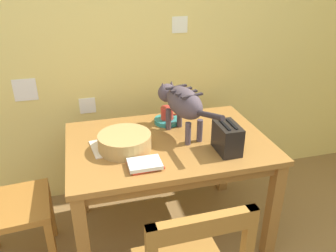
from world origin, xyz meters
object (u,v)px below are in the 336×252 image
dining_table (168,153)px  magazine (114,146)px  toaster (227,138)px  wooden_chair_near (4,205)px  coffee_mug (168,113)px  cat (182,102)px  wicker_basket (125,142)px  saucer_bowl (167,121)px  book_stack (145,164)px

dining_table → magazine: bearing=178.0°
toaster → wooden_chair_near: (-1.30, 0.18, -0.36)m
coffee_mug → magazine: 0.48m
cat → magazine: 0.50m
wooden_chair_near → cat: bearing=91.1°
coffee_mug → wicker_basket: size_ratio=0.41×
saucer_bowl → wooden_chair_near: 1.14m
cat → magazine: cat is taller
saucer_bowl → coffee_mug: size_ratio=1.38×
cat → wooden_chair_near: bearing=171.3°
saucer_bowl → wicker_basket: (-0.34, -0.30, 0.04)m
wicker_basket → cat: bearing=16.9°
dining_table → saucer_bowl: size_ratio=6.92×
wooden_chair_near → toaster: bearing=77.5°
dining_table → coffee_mug: size_ratio=9.58×
book_stack → toaster: 0.51m
magazine → toaster: 0.68m
coffee_mug → toaster: size_ratio=0.65×
wicker_basket → coffee_mug: bearing=40.9°
wicker_basket → saucer_bowl: bearing=41.2°
magazine → book_stack: (0.14, -0.28, 0.01)m
saucer_bowl → wicker_basket: 0.45m
dining_table → magazine: size_ratio=4.77×
dining_table → coffee_mug: coffee_mug is taller
coffee_mug → wooden_chair_near: wooden_chair_near is taller
dining_table → book_stack: size_ratio=6.41×
coffee_mug → wooden_chair_near: (-1.07, -0.29, -0.35)m
book_stack → wicker_basket: bearing=108.6°
dining_table → magazine: 0.35m
dining_table → wooden_chair_near: 1.02m
saucer_bowl → dining_table: bearing=-103.6°
cat → toaster: cat is taller
coffee_mug → magazine: (-0.41, -0.24, -0.07)m
book_stack → toaster: bearing=5.6°
magazine → book_stack: 0.31m
dining_table → cat: bearing=35.2°
magazine → wicker_basket: wicker_basket is taller
dining_table → coffee_mug: bearing=75.7°
wicker_basket → wooden_chair_near: 0.80m
book_stack → wicker_basket: 0.24m
wicker_basket → wooden_chair_near: (-0.73, 0.00, -0.32)m
dining_table → toaster: size_ratio=6.24×
coffee_mug → magazine: coffee_mug is taller
dining_table → toaster: toaster is taller
coffee_mug → book_stack: (-0.27, -0.52, -0.06)m
magazine → wicker_basket: (0.06, -0.05, 0.05)m
toaster → wooden_chair_near: size_ratio=0.21×
cat → book_stack: size_ratio=3.34×
toaster → wicker_basket: bearing=163.1°
dining_table → toaster: 0.41m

